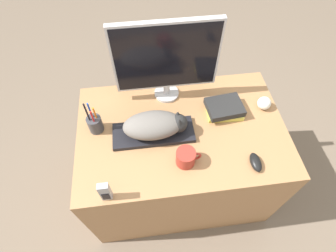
# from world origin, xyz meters

# --- Properties ---
(ground_plane) EXTENTS (12.00, 12.00, 0.00)m
(ground_plane) POSITION_xyz_m (0.00, 0.00, 0.00)
(ground_plane) COLOR #6B5B4C
(desk) EXTENTS (1.13, 0.74, 0.71)m
(desk) POSITION_xyz_m (0.00, 0.37, 0.36)
(desk) COLOR #9E7047
(desk) RESTS_ON ground_plane
(keyboard) EXTENTS (0.43, 0.16, 0.02)m
(keyboard) POSITION_xyz_m (-0.16, 0.35, 0.72)
(keyboard) COLOR black
(keyboard) RESTS_ON desk
(cat) EXTENTS (0.33, 0.17, 0.12)m
(cat) POSITION_xyz_m (-0.14, 0.35, 0.79)
(cat) COLOR #66605B
(cat) RESTS_ON keyboard
(monitor) EXTENTS (0.55, 0.14, 0.48)m
(monitor) POSITION_xyz_m (-0.05, 0.63, 0.98)
(monitor) COLOR #B7B7BC
(monitor) RESTS_ON desk
(computer_mouse) EXTENTS (0.05, 0.10, 0.04)m
(computer_mouse) POSITION_xyz_m (0.32, 0.11, 0.73)
(computer_mouse) COLOR black
(computer_mouse) RESTS_ON desk
(coffee_mug) EXTENTS (0.13, 0.10, 0.09)m
(coffee_mug) POSITION_xyz_m (-0.01, 0.17, 0.75)
(coffee_mug) COLOR #9E2D23
(coffee_mug) RESTS_ON desk
(pen_cup) EXTENTS (0.08, 0.08, 0.22)m
(pen_cup) POSITION_xyz_m (-0.46, 0.42, 0.76)
(pen_cup) COLOR #38383D
(pen_cup) RESTS_ON desk
(baseball) EXTENTS (0.07, 0.07, 0.07)m
(baseball) POSITION_xyz_m (0.48, 0.46, 0.75)
(baseball) COLOR silver
(baseball) RESTS_ON desk
(phone) EXTENTS (0.05, 0.03, 0.13)m
(phone) POSITION_xyz_m (-0.40, 0.04, 0.78)
(phone) COLOR #99999E
(phone) RESTS_ON desk
(book_stack) EXTENTS (0.21, 0.17, 0.06)m
(book_stack) POSITION_xyz_m (0.25, 0.45, 0.74)
(book_stack) COLOR #CCC14C
(book_stack) RESTS_ON desk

